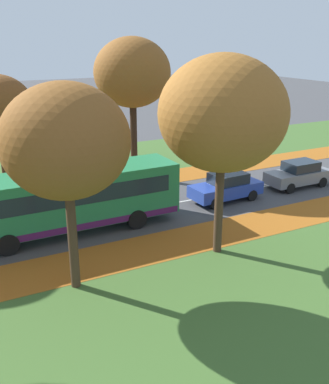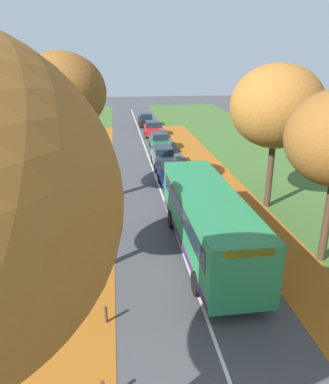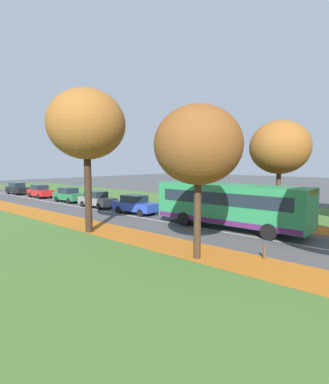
% 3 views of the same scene
% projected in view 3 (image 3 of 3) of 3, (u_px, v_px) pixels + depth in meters
% --- Properties ---
extents(grass_verge_left, '(12.00, 90.00, 0.01)m').
position_uv_depth(grass_verge_left, '(16.00, 236.00, 18.24)').
color(grass_verge_left, '#3D6028').
rests_on(grass_verge_left, ground).
extents(leaf_litter_left, '(2.80, 60.00, 0.00)m').
position_uv_depth(leaf_litter_left, '(139.00, 237.00, 17.74)').
color(leaf_litter_left, '#9E5619').
rests_on(leaf_litter_left, grass_verge_left).
extents(grass_verge_right, '(12.00, 90.00, 0.01)m').
position_uv_depth(grass_verge_right, '(193.00, 204.00, 32.01)').
color(grass_verge_right, '#3D6028').
rests_on(grass_verge_right, ground).
extents(leaf_litter_right, '(2.80, 60.00, 0.00)m').
position_uv_depth(leaf_litter_right, '(219.00, 216.00, 24.63)').
color(leaf_litter_right, '#9E5619').
rests_on(leaf_litter_right, grass_verge_right).
extents(road_centre_line, '(0.12, 80.00, 0.01)m').
position_uv_depth(road_centre_line, '(129.00, 215.00, 25.12)').
color(road_centre_line, silver).
rests_on(road_centre_line, ground).
extents(tree_left_near, '(4.00, 4.00, 7.03)m').
position_uv_depth(tree_left_near, '(198.00, 145.00, 13.43)').
color(tree_left_near, '#382619').
rests_on(tree_left_near, ground).
extents(tree_left_mid, '(4.83, 4.83, 8.98)m').
position_uv_depth(tree_left_mid, '(86.00, 125.00, 18.53)').
color(tree_left_mid, black).
rests_on(tree_left_mid, ground).
extents(tree_right_near, '(4.46, 4.46, 7.59)m').
position_uv_depth(tree_right_near, '(280.00, 148.00, 22.49)').
color(tree_right_near, '#422D1E').
rests_on(tree_right_near, ground).
extents(tree_right_mid, '(5.21, 5.21, 8.38)m').
position_uv_depth(tree_right_mid, '(208.00, 145.00, 26.63)').
color(tree_right_mid, '#422D1E').
rests_on(tree_right_mid, ground).
extents(bollard_fourth, '(0.12, 0.12, 0.65)m').
position_uv_depth(bollard_fourth, '(264.00, 252.00, 13.79)').
color(bollard_fourth, '#4C3823').
rests_on(bollard_fourth, ground).
extents(bus, '(2.74, 10.42, 2.98)m').
position_uv_depth(bus, '(229.00, 204.00, 20.01)').
color(bus, '#237A47').
rests_on(bus, ground).
extents(car_blue_lead, '(1.94, 4.28, 1.62)m').
position_uv_depth(car_blue_lead, '(135.00, 204.00, 25.93)').
color(car_blue_lead, '#233D9E').
rests_on(car_blue_lead, ground).
extents(car_grey_following, '(1.79, 4.20, 1.62)m').
position_uv_depth(car_grey_following, '(97.00, 199.00, 29.50)').
color(car_grey_following, slate).
rests_on(car_grey_following, ground).
extents(car_green_third_in_line, '(1.80, 4.21, 1.62)m').
position_uv_depth(car_green_third_in_line, '(69.00, 195.00, 33.61)').
color(car_green_third_in_line, '#1E6038').
rests_on(car_green_third_in_line, ground).
extents(car_red_fourth_in_line, '(1.89, 4.25, 1.62)m').
position_uv_depth(car_red_fourth_in_line, '(40.00, 191.00, 37.89)').
color(car_red_fourth_in_line, '#B21919').
rests_on(car_red_fourth_in_line, ground).
extents(car_black_trailing, '(1.79, 4.20, 1.62)m').
position_uv_depth(car_black_trailing, '(17.00, 188.00, 41.86)').
color(car_black_trailing, black).
rests_on(car_black_trailing, ground).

